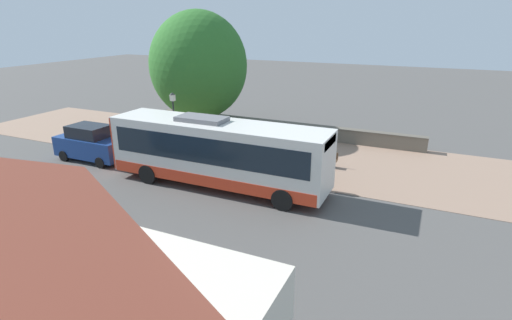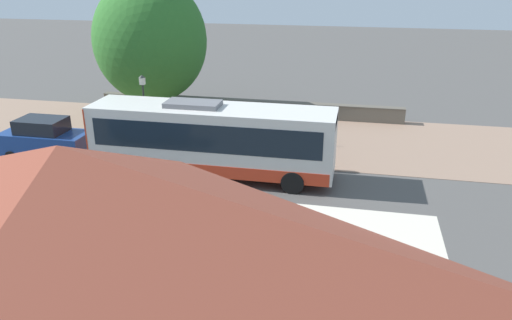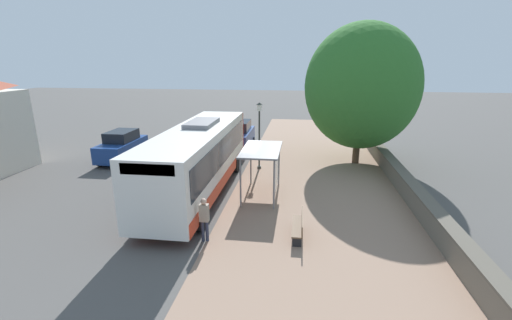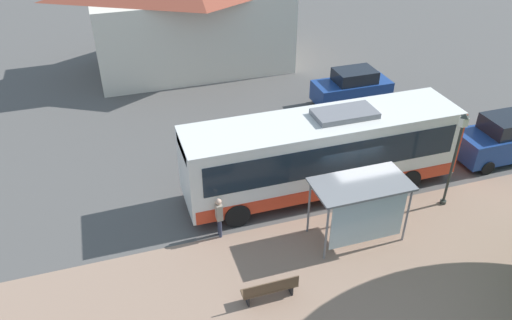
{
  "view_description": "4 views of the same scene",
  "coord_description": "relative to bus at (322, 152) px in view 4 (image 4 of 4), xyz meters",
  "views": [
    {
      "loc": [
        17.81,
        10.13,
        7.97
      ],
      "look_at": [
        -0.34,
        1.82,
        0.93
      ],
      "focal_mm": 28.0,
      "sensor_mm": 36.0,
      "label": 1
    },
    {
      "loc": [
        22.31,
        6.98,
        9.25
      ],
      "look_at": [
        1.85,
        2.75,
        1.01
      ],
      "focal_mm": 35.0,
      "sensor_mm": 36.0,
      "label": 2
    },
    {
      "loc": [
        -3.32,
        16.29,
        6.45
      ],
      "look_at": [
        -1.26,
        0.98,
        1.92
      ],
      "focal_mm": 24.0,
      "sensor_mm": 36.0,
      "label": 3
    },
    {
      "loc": [
        -13.62,
        8.34,
        12.38
      ],
      "look_at": [
        0.83,
        3.68,
        2.52
      ],
      "focal_mm": 35.0,
      "sensor_mm": 36.0,
      "label": 4
    }
  ],
  "objects": [
    {
      "name": "bus",
      "position": [
        0.0,
        0.0,
        0.0
      ],
      "size": [
        2.68,
        11.16,
        3.51
      ],
      "color": "silver",
      "rests_on": "ground"
    },
    {
      "name": "ground_plane",
      "position": [
        -1.64,
        -0.64,
        -1.82
      ],
      "size": [
        120.0,
        120.0,
        0.0
      ],
      "primitive_type": "plane",
      "color": "#514F4C",
      "rests_on": "ground"
    },
    {
      "name": "parked_car_far_lane",
      "position": [
        6.72,
        -4.84,
        -0.86
      ],
      "size": [
        1.88,
        4.15,
        1.99
      ],
      "color": "navy",
      "rests_on": "ground"
    },
    {
      "name": "pedestrian",
      "position": [
        -1.59,
        4.69,
        -0.82
      ],
      "size": [
        0.34,
        0.23,
        1.7
      ],
      "color": "#2D3347",
      "rests_on": "ground"
    },
    {
      "name": "bench",
      "position": [
        -5.01,
        3.94,
        -1.34
      ],
      "size": [
        0.4,
        1.82,
        0.88
      ],
      "color": "brown",
      "rests_on": "ground"
    },
    {
      "name": "bus_shelter",
      "position": [
        -3.27,
        -0.02,
        0.19
      ],
      "size": [
        1.8,
        3.42,
        2.39
      ],
      "color": "slate",
      "rests_on": "ground"
    },
    {
      "name": "sidewalk_plaza",
      "position": [
        -6.14,
        -0.64,
        -1.81
      ],
      "size": [
        9.0,
        44.0,
        0.02
      ],
      "color": "#937560",
      "rests_on": "ground"
    },
    {
      "name": "parked_car_behind_bus",
      "position": [
        -0.35,
        -8.81,
        -0.8
      ],
      "size": [
        1.99,
        4.39,
        2.12
      ],
      "color": "navy",
      "rests_on": "ground"
    },
    {
      "name": "background_building",
      "position": [
        14.76,
        2.24,
        1.72
      ],
      "size": [
        6.84,
        12.16,
        6.86
      ],
      "color": "beige",
      "rests_on": "ground"
    },
    {
      "name": "street_lamp_near",
      "position": [
        -2.48,
        -4.3,
        0.6
      ],
      "size": [
        0.28,
        0.28,
        4.06
      ],
      "color": "#2D332D",
      "rests_on": "ground"
    }
  ]
}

